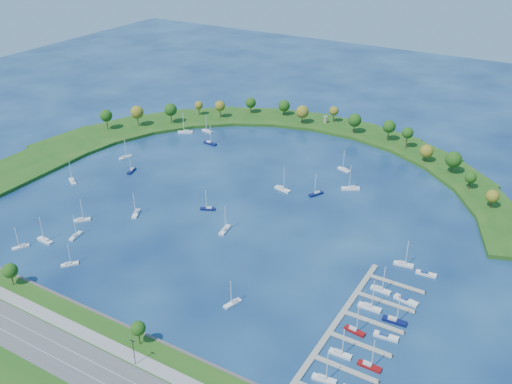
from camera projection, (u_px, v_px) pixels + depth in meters
The scene contains 36 objects.
ground at pixel (243, 201), 285.75m from camera, with size 700.00×700.00×0.00m, color #081A48.
south_shoreline at pixel (53, 347), 191.77m from camera, with size 420.00×43.10×11.60m.
breakwater at pixel (220, 148), 343.17m from camera, with size 286.74×247.64×2.00m.
breakwater_trees at pixel (295, 123), 353.26m from camera, with size 242.06×94.48×14.02m.
harbor_tower at pixel (325, 120), 376.48m from camera, with size 2.60×2.60×4.56m.
dock_system at pixel (355, 329), 200.84m from camera, with size 24.28×82.00×1.60m.
moored_boat_0 at pixel (136, 213), 272.79m from camera, with size 5.76×8.42×12.14m.
moored_boat_1 at pixel (282, 189), 295.26m from camera, with size 9.67×4.56×13.71m.
moored_boat_2 at pixel (185, 132), 366.31m from camera, with size 9.50×7.35×14.03m.
moored_boat_3 at pixel (82, 219), 267.47m from camera, with size 7.00×7.27×11.59m.
moored_boat_4 at pixel (351, 188), 296.00m from camera, with size 9.52×7.12×13.95m.
moored_boat_5 at pixel (21, 246), 247.04m from camera, with size 5.08×7.26×10.50m.
moored_boat_6 at pixel (316, 193), 290.79m from camera, with size 5.73×8.32×12.01m.
moored_boat_7 at pixel (45, 240), 251.51m from camera, with size 8.57×2.92×12.39m.
moored_boat_8 at pixel (344, 169), 316.52m from camera, with size 8.22×4.40×11.63m.
moored_boat_9 at pixel (69, 264), 235.42m from camera, with size 6.01×6.95×10.62m.
moored_boat_10 at pixel (132, 170), 315.22m from camera, with size 4.36×8.13×11.52m.
moored_boat_11 at pixel (76, 235), 254.95m from camera, with size 3.42×7.77×11.05m.
moored_boat_12 at pixel (210, 143), 349.96m from camera, with size 9.03×3.25×13.00m.
moored_boat_13 at pixel (233, 303), 212.90m from camera, with size 4.35×7.86×11.14m.
moored_boat_14 at pixel (207, 131), 368.06m from camera, with size 8.01×3.16×11.46m.
moored_boat_15 at pixel (125, 157), 331.29m from camera, with size 4.64×8.06×11.44m.
moored_boat_16 at pixel (72, 181), 303.42m from camera, with size 8.30×6.12×12.13m.
moored_boat_17 at pixel (225, 229), 259.42m from camera, with size 3.77×8.92×12.70m.
moored_boat_18 at pixel (208, 208), 277.03m from camera, with size 7.61×5.05×10.93m.
docked_boat_0 at pixel (324, 378), 179.54m from camera, with size 8.16×3.20×11.68m.
docked_boat_2 at pixel (340, 353), 189.47m from camera, with size 7.98×2.47×11.63m.
docked_boat_3 at pixel (369, 365), 184.50m from camera, with size 8.12×2.39×11.88m.
docked_boat_4 at pixel (355, 330), 199.44m from camera, with size 7.96×3.12×11.40m.
docked_boat_5 at pixel (386, 336), 197.11m from camera, with size 8.95×3.25×1.79m.
docked_boat_6 at pixel (369, 307), 210.73m from camera, with size 8.96×2.72×13.08m.
docked_boat_7 at pixel (394, 320), 204.04m from camera, with size 9.05×3.08×13.08m.
docked_boat_8 at pixel (381, 289), 220.14m from camera, with size 8.12×2.54×11.83m.
docked_boat_9 at pixel (406, 300), 214.52m from camera, with size 9.82×4.20×1.94m.
docked_boat_10 at pixel (404, 264), 235.35m from camera, with size 8.46×3.57×12.06m.
docked_boat_11 at pixel (426, 274), 229.68m from camera, with size 8.40×3.02×1.68m.
Camera 1 is at (133.28, -212.16, 137.62)m, focal length 39.46 mm.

